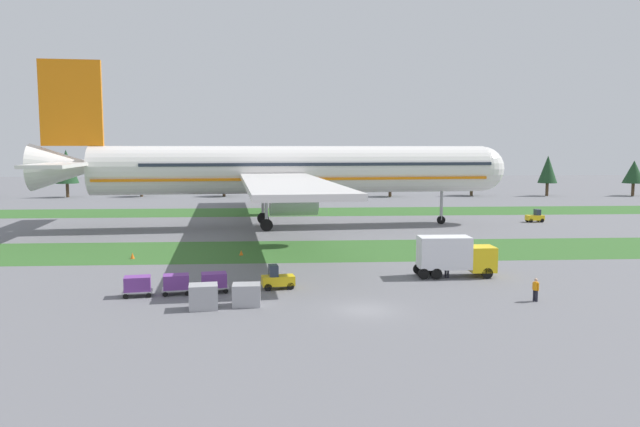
% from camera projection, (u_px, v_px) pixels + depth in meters
% --- Properties ---
extents(ground_plane, '(400.00, 400.00, 0.00)m').
position_uv_depth(ground_plane, '(365.00, 310.00, 42.80)').
color(ground_plane, slate).
extents(grass_strip_near, '(320.00, 14.35, 0.01)m').
position_uv_depth(grass_strip_near, '(335.00, 250.00, 67.56)').
color(grass_strip_near, '#336028').
rests_on(grass_strip_near, ground).
extents(grass_strip_far, '(320.00, 14.35, 0.01)m').
position_uv_depth(grass_strip_far, '(315.00, 212.00, 107.95)').
color(grass_strip_far, '#336028').
rests_on(grass_strip_far, ground).
extents(airliner, '(66.71, 82.15, 22.92)m').
position_uv_depth(airliner, '(280.00, 170.00, 86.30)').
color(airliner, silver).
rests_on(airliner, ground).
extents(baggage_tug, '(2.78, 1.71, 1.97)m').
position_uv_depth(baggage_tug, '(277.00, 279.00, 49.13)').
color(baggage_tug, yellow).
rests_on(baggage_tug, ground).
extents(cargo_dolly_lead, '(2.42, 1.84, 1.55)m').
position_uv_depth(cargo_dolly_lead, '(214.00, 281.00, 47.98)').
color(cargo_dolly_lead, '#A3A3A8').
rests_on(cargo_dolly_lead, ground).
extents(cargo_dolly_second, '(2.42, 1.84, 1.55)m').
position_uv_depth(cargo_dolly_second, '(176.00, 283.00, 47.32)').
color(cargo_dolly_second, '#A3A3A8').
rests_on(cargo_dolly_second, ground).
extents(cargo_dolly_third, '(2.42, 1.84, 1.55)m').
position_uv_depth(cargo_dolly_third, '(137.00, 284.00, 46.67)').
color(cargo_dolly_third, '#A3A3A8').
rests_on(cargo_dolly_third, ground).
extents(catering_truck, '(6.97, 2.34, 3.58)m').
position_uv_depth(catering_truck, '(454.00, 255.00, 53.70)').
color(catering_truck, yellow).
rests_on(catering_truck, ground).
extents(pushback_tractor, '(2.71, 1.53, 1.97)m').
position_uv_depth(pushback_tractor, '(535.00, 217.00, 92.97)').
color(pushback_tractor, yellow).
rests_on(pushback_tractor, ground).
extents(ground_crew_marshaller, '(0.49, 0.36, 1.74)m').
position_uv_depth(ground_crew_marshaller, '(447.00, 267.00, 53.18)').
color(ground_crew_marshaller, black).
rests_on(ground_crew_marshaller, ground).
extents(ground_crew_loader, '(0.36, 0.50, 1.74)m').
position_uv_depth(ground_crew_loader, '(536.00, 289.00, 45.12)').
color(ground_crew_loader, black).
rests_on(ground_crew_loader, ground).
extents(uld_container_0, '(2.03, 1.64, 1.58)m').
position_uv_depth(uld_container_0, '(246.00, 295.00, 43.94)').
color(uld_container_0, '#A3A3A8').
rests_on(uld_container_0, ground).
extents(uld_container_1, '(2.18, 1.84, 1.75)m').
position_uv_depth(uld_container_1, '(203.00, 297.00, 43.06)').
color(uld_container_1, '#A3A3A8').
rests_on(uld_container_1, ground).
extents(taxiway_marker_0, '(0.44, 0.44, 0.55)m').
position_uv_depth(taxiway_marker_0, '(241.00, 253.00, 64.50)').
color(taxiway_marker_0, orange).
rests_on(taxiway_marker_0, ground).
extents(taxiway_marker_1, '(0.44, 0.44, 0.63)m').
position_uv_depth(taxiway_marker_1, '(132.00, 256.00, 62.49)').
color(taxiway_marker_1, orange).
rests_on(taxiway_marker_1, ground).
extents(taxiway_marker_2, '(0.44, 0.44, 0.69)m').
position_uv_depth(taxiway_marker_2, '(466.00, 250.00, 65.69)').
color(taxiway_marker_2, orange).
rests_on(taxiway_marker_2, ground).
extents(distant_tree_line, '(154.52, 10.14, 11.50)m').
position_uv_depth(distant_tree_line, '(302.00, 169.00, 140.28)').
color(distant_tree_line, '#4C3823').
rests_on(distant_tree_line, ground).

